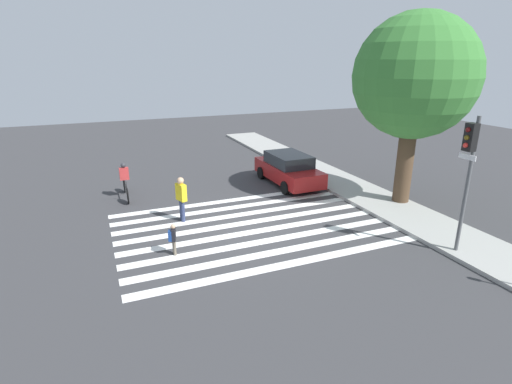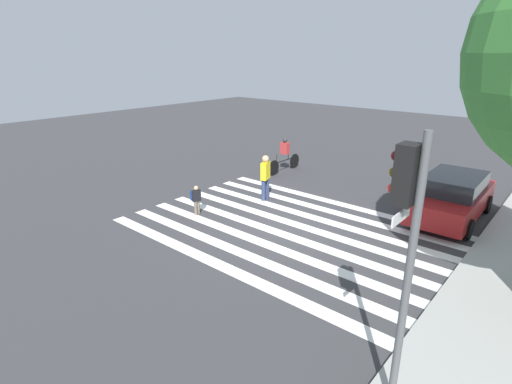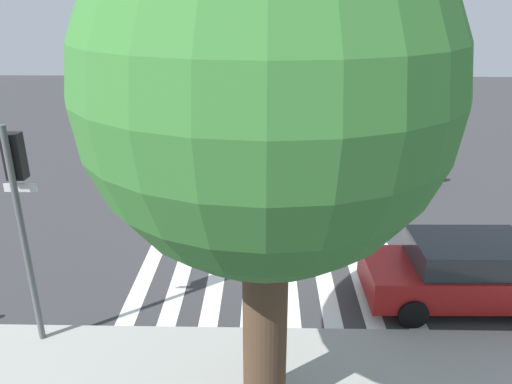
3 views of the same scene
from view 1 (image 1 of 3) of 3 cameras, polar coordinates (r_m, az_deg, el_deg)
name	(u,v)px [view 1 (image 1 of 3)]	position (r m, az deg, el deg)	size (l,w,h in m)	color
ground_plane	(251,227)	(15.29, -0.67, -5.02)	(60.00, 60.00, 0.00)	#38383A
sidewalk_curb	(384,203)	(18.36, 17.76, -1.57)	(36.00, 2.50, 0.14)	#9E9E99
crosswalk_stripes	(251,227)	(15.29, -0.67, -5.01)	(6.67, 10.00, 0.01)	white
traffic_light	(469,161)	(13.76, 28.09, 3.94)	(0.60, 0.50, 4.52)	#515456
street_tree	(415,78)	(17.78, 21.79, 14.94)	(4.99, 4.99, 7.92)	#4C3826
pedestrian_child_with_backpack	(181,196)	(15.80, -10.62, -0.63)	(0.54, 0.37, 1.78)	navy
pedestrian_adult_yellow_jacket	(173,237)	(13.27, -11.79, -6.32)	(0.32, 0.30, 1.07)	#6B6051
cyclist_near_curb	(125,180)	(19.10, -18.24, 1.69)	(2.40, 0.40, 1.66)	black
car_parked_far_curb	(288,169)	(20.26, 4.65, 3.31)	(4.51, 2.02, 1.57)	maroon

